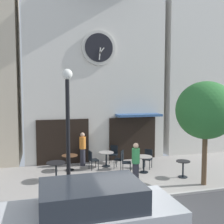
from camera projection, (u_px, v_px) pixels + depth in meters
ground_plane at (135, 200)px, 8.93m from camera, size 24.36×10.29×0.13m
clock_building at (94, 56)px, 14.59m from camera, size 7.55×3.85×11.11m
neighbor_building_right at (200, 51)px, 17.46m from camera, size 6.70×4.46×12.91m
street_lamp at (68, 134)px, 8.84m from camera, size 0.36×0.36×4.48m
street_tree at (206, 111)px, 10.12m from camera, size 2.39×2.15×4.12m
cafe_table_rightmost at (56, 167)px, 10.78m from camera, size 0.80×0.80×0.77m
cafe_table_center at (70, 159)px, 12.19m from camera, size 0.74×0.74×0.72m
cafe_table_near_curb at (106, 156)px, 12.80m from camera, size 0.74×0.74×0.72m
cafe_table_near_door at (144, 161)px, 11.84m from camera, size 0.75×0.75×0.76m
cafe_table_center_left at (183, 167)px, 11.19m from camera, size 0.60×0.60×0.72m
cafe_chair_by_entrance at (92, 158)px, 12.31m from camera, size 0.47×0.47×0.90m
cafe_chair_left_end at (120, 158)px, 12.40m from camera, size 0.56×0.56×0.90m
cafe_chair_right_end at (148, 157)px, 12.57m from camera, size 0.56×0.56×0.90m
cafe_chair_mid_row at (125, 161)px, 11.90m from camera, size 0.50×0.50×0.90m
cafe_chair_facing_street at (114, 153)px, 13.50m from camera, size 0.55×0.55×0.90m
pedestrian_green at (136, 163)px, 10.35m from camera, size 0.45×0.45×1.67m
pedestrian_orange at (83, 148)px, 12.96m from camera, size 0.42×0.42×1.67m
parked_car_silver at (92, 216)px, 6.17m from camera, size 4.31×2.04×1.55m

